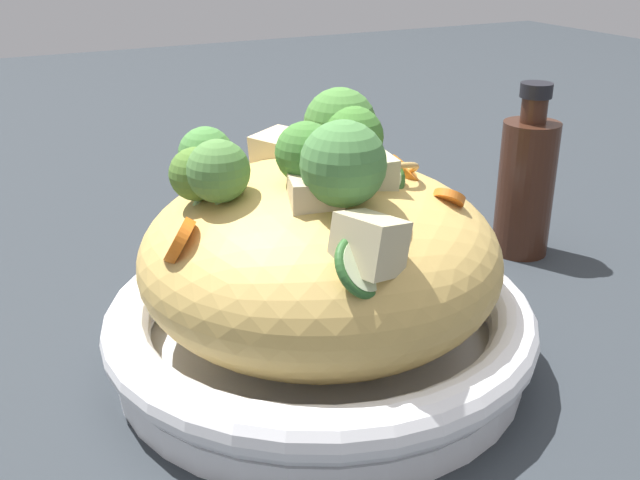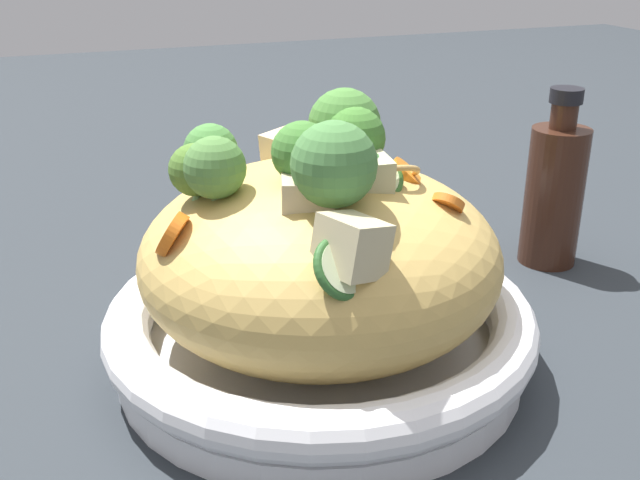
# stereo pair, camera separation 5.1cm
# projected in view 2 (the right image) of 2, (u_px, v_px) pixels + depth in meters

# --- Properties ---
(ground_plane) EXTENTS (3.00, 3.00, 0.00)m
(ground_plane) POSITION_uv_depth(u_px,v_px,m) (320.00, 361.00, 0.55)
(ground_plane) COLOR #282D32
(serving_bowl) EXTENTS (0.30, 0.30, 0.05)m
(serving_bowl) POSITION_uv_depth(u_px,v_px,m) (320.00, 328.00, 0.54)
(serving_bowl) COLOR white
(serving_bowl) RESTS_ON ground_plane
(noodle_heap) EXTENTS (0.25, 0.25, 0.14)m
(noodle_heap) POSITION_uv_depth(u_px,v_px,m) (320.00, 257.00, 0.52)
(noodle_heap) COLOR tan
(noodle_heap) RESTS_ON serving_bowl
(broccoli_florets) EXTENTS (0.16, 0.16, 0.08)m
(broccoli_florets) POSITION_uv_depth(u_px,v_px,m) (299.00, 151.00, 0.48)
(broccoli_florets) COLOR #94AC71
(broccoli_florets) RESTS_ON serving_bowl
(carrot_coins) EXTENTS (0.20, 0.10, 0.05)m
(carrot_coins) POSITION_uv_depth(u_px,v_px,m) (282.00, 191.00, 0.49)
(carrot_coins) COLOR orange
(carrot_coins) RESTS_ON serving_bowl
(zucchini_slices) EXTENTS (0.10, 0.12, 0.06)m
(zucchini_slices) POSITION_uv_depth(u_px,v_px,m) (358.00, 205.00, 0.46)
(zucchini_slices) COLOR beige
(zucchini_slices) RESTS_ON serving_bowl
(chicken_chunks) EXTENTS (0.08, 0.21, 0.05)m
(chicken_chunks) POSITION_uv_depth(u_px,v_px,m) (325.00, 189.00, 0.48)
(chicken_chunks) COLOR #D0B68E
(chicken_chunks) RESTS_ON serving_bowl
(soy_sauce_bottle) EXTENTS (0.05, 0.05, 0.16)m
(soy_sauce_bottle) POSITION_uv_depth(u_px,v_px,m) (554.00, 192.00, 0.69)
(soy_sauce_bottle) COLOR #381E14
(soy_sauce_bottle) RESTS_ON ground_plane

